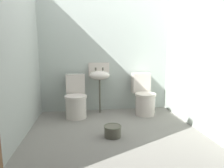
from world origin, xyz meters
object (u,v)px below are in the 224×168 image
object	(u,v)px
sink	(99,75)
toilet_left	(76,100)
toilet_right	(144,97)
bucket	(113,131)

from	to	relation	value
sink	toilet_left	bearing A→B (deg)	-157.77
sink	toilet_right	bearing A→B (deg)	-12.42
bucket	sink	bearing A→B (deg)	94.64
toilet_left	toilet_right	distance (m)	1.31
sink	bucket	xyz separation A→B (m)	(0.09, -1.16, -0.67)
toilet_right	bucket	size ratio (longest dim) A/B	3.05
toilet_left	bucket	distance (m)	1.15
toilet_left	sink	xyz separation A→B (m)	(0.46, 0.19, 0.43)
toilet_right	bucket	world-z (taller)	toilet_right
toilet_right	sink	size ratio (longest dim) A/B	0.79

